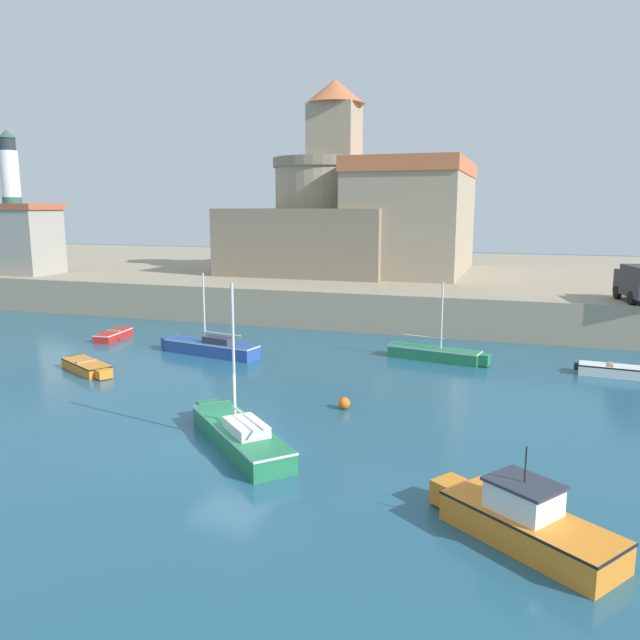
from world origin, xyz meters
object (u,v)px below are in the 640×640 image
Objects in this scene: church at (400,210)px; lighthouse at (12,199)px; fortress at (319,231)px; sailboat_green_1 at (239,434)px; motorboat_orange_4 at (524,520)px; mooring_buoy at (344,403)px; dinghy_orange_6 at (87,366)px; dinghy_white_2 at (613,370)px; sailboat_blue_3 at (210,347)px; harbor_shed_mid_row at (13,238)px; sailboat_green_5 at (436,353)px; dinghy_red_7 at (114,334)px.

church reaches higher than lighthouse.
sailboat_green_1 is at bearing -76.10° from fortress.
motorboat_orange_4 is 9.98× the size of mooring_buoy.
fortress is at bearing 83.38° from dinghy_orange_6.
sailboat_blue_3 is (-20.81, -2.24, 0.16)m from dinghy_white_2.
harbor_shed_mid_row is at bearing 146.87° from motorboat_orange_4.
motorboat_orange_4 is at bearing -64.58° from fortress.
dinghy_white_2 is 8.67m from sailboat_green_5.
sailboat_green_5 is 38.58m from harbor_shed_mid_row.
dinghy_orange_6 is 0.24× the size of church.
lighthouse is at bearing 143.72° from dinghy_red_7.
lighthouse is (-42.69, 27.23, 8.70)m from mooring_buoy.
dinghy_orange_6 is 0.50× the size of harbor_shed_mid_row.
fortress is at bearing 137.67° from dinghy_white_2.
mooring_buoy is (-11.06, -9.02, -0.05)m from dinghy_white_2.
harbor_shed_mid_row is (-24.00, -10.09, -0.53)m from fortress.
sailboat_blue_3 reaches higher than motorboat_orange_4.
dinghy_red_7 is at bearing 137.87° from sailboat_green_1.
dinghy_red_7 is 0.45× the size of harbor_shed_mid_row.
fortress is (-6.95, -1.21, -1.87)m from church.
sailboat_green_1 is 11.50× the size of mooring_buoy.
mooring_buoy is 0.06× the size of harbor_shed_mid_row.
dinghy_red_7 is (-15.29, 13.83, -0.19)m from sailboat_green_1.
sailboat_green_1 is at bearing -114.73° from mooring_buoy.
church reaches higher than sailboat_green_5.
sailboat_green_1 is at bearing -29.74° from dinghy_orange_6.
fortress is 32.17m from lighthouse.
sailboat_green_5 is at bearing 72.00° from sailboat_green_1.
lighthouse reaches higher than motorboat_orange_4.
sailboat_blue_3 is 28.13m from harbor_shed_mid_row.
lighthouse reaches higher than mooring_buoy.
sailboat_green_5 is 0.42× the size of lighthouse.
fortress reaches higher than mooring_buoy.
mooring_buoy is 0.03× the size of church.
dinghy_white_2 is 47.07m from harbor_shed_mid_row.
church reaches higher than dinghy_red_7.
mooring_buoy is at bearing -34.82° from sailboat_blue_3.
church reaches higher than fortress.
dinghy_orange_6 is 39.55m from lighthouse.
mooring_buoy is (2.31, 5.02, -0.21)m from sailboat_green_1.
motorboat_orange_4 is 50.09m from harbor_shed_mid_row.
sailboat_green_5 is at bearing -14.04° from harbor_shed_mid_row.
lighthouse is at bearing 147.47° from mooring_buoy.
mooring_buoy is 0.04× the size of lighthouse.
sailboat_blue_3 is 1.82× the size of dinghy_red_7.
mooring_buoy is at bearing -26.59° from dinghy_red_7.
sailboat_green_5 is at bearing 104.51° from motorboat_orange_4.
sailboat_green_1 reaches higher than dinghy_white_2.
sailboat_blue_3 reaches higher than sailboat_green_5.
motorboat_orange_4 is 1.26× the size of dinghy_orange_6.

